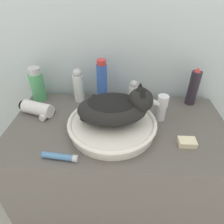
# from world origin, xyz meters

# --- Properties ---
(wall_back) EXTENTS (8.00, 0.05, 2.40)m
(wall_back) POSITION_xyz_m (0.00, 0.59, 1.20)
(wall_back) COLOR silver
(wall_back) RESTS_ON ground_plane
(vanity_counter) EXTENTS (1.01, 0.54, 0.88)m
(vanity_counter) POSITION_xyz_m (0.00, 0.27, 0.44)
(vanity_counter) COLOR #56514C
(vanity_counter) RESTS_ON ground_plane
(sink_basin) EXTENTS (0.39, 0.39, 0.05)m
(sink_basin) POSITION_xyz_m (-0.03, 0.23, 0.91)
(sink_basin) COLOR white
(sink_basin) RESTS_ON vanity_counter
(cat) EXTENTS (0.33, 0.28, 0.16)m
(cat) POSITION_xyz_m (-0.01, 0.24, 1.00)
(cat) COLOR black
(cat) RESTS_ON sink_basin
(faucet) EXTENTS (0.14, 0.08, 0.15)m
(faucet) POSITION_xyz_m (0.19, 0.32, 0.95)
(faucet) COLOR silver
(faucet) RESTS_ON vanity_counter
(shampoo_bottle_tall) EXTENTS (0.05, 0.05, 0.23)m
(shampoo_bottle_tall) POSITION_xyz_m (-0.09, 0.48, 0.99)
(shampoo_bottle_tall) COLOR #335BB7
(shampoo_bottle_tall) RESTS_ON vanity_counter
(deodorant_stick) EXTENTS (0.05, 0.05, 0.13)m
(deodorant_stick) POSITION_xyz_m (0.07, 0.48, 0.94)
(deodorant_stick) COLOR white
(deodorant_stick) RESTS_ON vanity_counter
(lotion_bottle_white) EXTENTS (0.05, 0.05, 0.18)m
(lotion_bottle_white) POSITION_xyz_m (-0.22, 0.48, 0.97)
(lotion_bottle_white) COLOR silver
(lotion_bottle_white) RESTS_ON vanity_counter
(hairspray_can_black) EXTENTS (0.05, 0.05, 0.21)m
(hairspray_can_black) POSITION_xyz_m (0.38, 0.48, 0.97)
(hairspray_can_black) COLOR #28232D
(hairspray_can_black) RESTS_ON vanity_counter
(mouthwash_bottle) EXTENTS (0.07, 0.07, 0.18)m
(mouthwash_bottle) POSITION_xyz_m (-0.44, 0.48, 0.97)
(mouthwash_bottle) COLOR #4CA366
(mouthwash_bottle) RESTS_ON vanity_counter
(cream_tube) EXTENTS (0.14, 0.04, 0.03)m
(cream_tube) POSITION_xyz_m (-0.21, 0.05, 0.89)
(cream_tube) COLOR #4C7FB2
(cream_tube) RESTS_ON vanity_counter
(hair_dryer) EXTENTS (0.18, 0.12, 0.07)m
(hair_dryer) POSITION_xyz_m (-0.40, 0.33, 0.91)
(hair_dryer) COLOR silver
(hair_dryer) RESTS_ON vanity_counter
(soap_bar) EXTENTS (0.07, 0.05, 0.02)m
(soap_bar) POSITION_xyz_m (0.29, 0.16, 0.89)
(soap_bar) COLOR beige
(soap_bar) RESTS_ON vanity_counter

